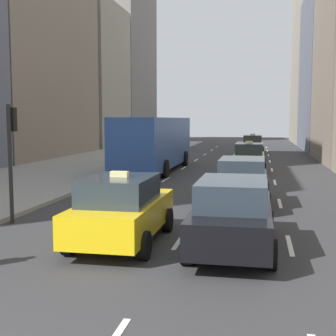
{
  "coord_description": "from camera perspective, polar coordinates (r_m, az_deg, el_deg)",
  "views": [
    {
      "loc": [
        4.6,
        -3.86,
        3.15
      ],
      "look_at": [
        1.72,
        10.84,
        1.59
      ],
      "focal_mm": 50.0,
      "sensor_mm": 36.0,
      "label": 1
    }
  ],
  "objects": [
    {
      "name": "building_row_left",
      "position": [
        42.3,
        -15.92,
        16.55
      ],
      "size": [
        6.0,
        66.3,
        26.6
      ],
      "color": "slate",
      "rests_on": "ground"
    },
    {
      "name": "taxi_lead",
      "position": [
        43.07,
        10.27,
        2.84
      ],
      "size": [
        2.02,
        4.4,
        1.87
      ],
      "color": "yellow",
      "rests_on": "ground"
    },
    {
      "name": "taxi_third",
      "position": [
        11.98,
        -5.63,
        -5.01
      ],
      "size": [
        2.02,
        4.4,
        1.87
      ],
      "color": "yellow",
      "rests_on": "ground"
    },
    {
      "name": "taxi_second",
      "position": [
        28.51,
        9.84,
        1.3
      ],
      "size": [
        2.02,
        4.4,
        1.87
      ],
      "color": "yellow",
      "rests_on": "ground"
    },
    {
      "name": "city_bus",
      "position": [
        28.41,
        -1.57,
        3.2
      ],
      "size": [
        2.8,
        11.61,
        3.25
      ],
      "color": "#2D519E",
      "rests_on": "ground"
    },
    {
      "name": "sidewalk_left",
      "position": [
        33.11,
        -9.49,
        0.54
      ],
      "size": [
        8.0,
        66.0,
        0.15
      ],
      "primitive_type": "cube",
      "color": "gray",
      "rests_on": "ground"
    },
    {
      "name": "sedan_silver_behind",
      "position": [
        11.48,
        7.91,
        -5.49
      ],
      "size": [
        2.02,
        4.89,
        1.74
      ],
      "color": "black",
      "rests_on": "ground"
    },
    {
      "name": "traffic_light_pole",
      "position": [
        14.87,
        -18.58,
        2.78
      ],
      "size": [
        0.24,
        0.42,
        3.6
      ],
      "color": "black",
      "rests_on": "ground"
    },
    {
      "name": "sedan_black_near",
      "position": [
        17.48,
        9.02,
        -1.57
      ],
      "size": [
        2.02,
        4.85,
        1.74
      ],
      "color": "black",
      "rests_on": "ground"
    },
    {
      "name": "lane_markings",
      "position": [
        27.11,
        6.77,
        -0.75
      ],
      "size": [
        5.72,
        56.0,
        0.01
      ],
      "color": "white",
      "rests_on": "ground"
    }
  ]
}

